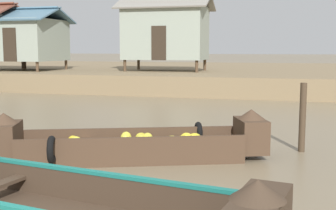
# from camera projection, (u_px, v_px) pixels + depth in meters

# --- Properties ---
(ground_plane) EXTENTS (300.00, 300.00, 0.00)m
(ground_plane) POSITION_uv_depth(u_px,v_px,m) (194.00, 117.00, 14.37)
(ground_plane) COLOR #7A6B51
(riverbank_strip) EXTENTS (160.00, 20.00, 0.95)m
(riverbank_strip) POSITION_uv_depth(u_px,v_px,m) (243.00, 75.00, 29.05)
(riverbank_strip) COLOR #7F6B4C
(riverbank_strip) RESTS_ON ground
(banana_boat) EXTENTS (5.39, 2.82, 0.99)m
(banana_boat) POSITION_uv_depth(u_px,v_px,m) (133.00, 143.00, 8.89)
(banana_boat) COLOR #473323
(banana_boat) RESTS_ON ground
(viewer_boat) EXTENTS (5.91, 2.37, 0.97)m
(viewer_boat) POSITION_uv_depth(u_px,v_px,m) (44.00, 205.00, 5.50)
(viewer_boat) COLOR #3D2D21
(viewer_boat) RESTS_ON ground
(stilt_house_mid_left) EXTENTS (4.07, 4.09, 3.58)m
(stilt_house_mid_left) POSITION_uv_depth(u_px,v_px,m) (28.00, 39.00, 25.49)
(stilt_house_mid_left) COLOR #4C3826
(stilt_house_mid_left) RESTS_ON riverbank_strip
(stilt_house_mid_right) EXTENTS (5.11, 3.19, 4.21)m
(stilt_house_mid_right) POSITION_uv_depth(u_px,v_px,m) (166.00, 32.00, 24.68)
(stilt_house_mid_right) COLOR #4C3826
(stilt_house_mid_right) RESTS_ON riverbank_strip
(mooring_post) EXTENTS (0.14, 0.14, 1.49)m
(mooring_post) POSITION_uv_depth(u_px,v_px,m) (303.00, 117.00, 9.55)
(mooring_post) COLOR #423323
(mooring_post) RESTS_ON ground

